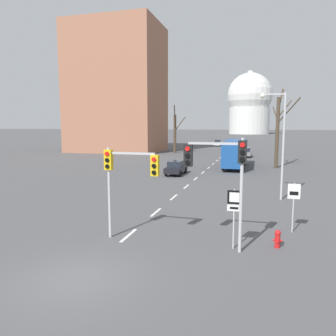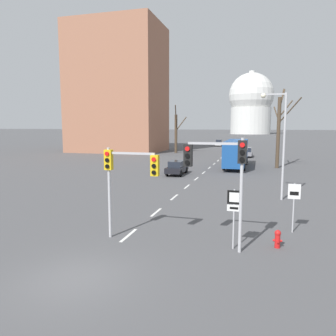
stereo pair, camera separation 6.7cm
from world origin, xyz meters
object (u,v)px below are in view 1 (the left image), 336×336
at_px(route_sign_post, 234,208).
at_px(fire_hydrant, 278,238).
at_px(speed_limit_sign, 294,199).
at_px(street_lamp_right, 279,135).
at_px(sedan_near_left, 176,167).
at_px(traffic_signal_centre_tall, 125,170).
at_px(city_bus, 235,152).
at_px(sedan_mid_centre, 218,143).
at_px(sedan_near_right, 245,152).
at_px(traffic_signal_near_right, 222,165).

height_order(route_sign_post, fire_hydrant, route_sign_post).
bearing_deg(route_sign_post, speed_limit_sign, 48.53).
distance_m(street_lamp_right, sedan_near_left, 14.72).
distance_m(traffic_signal_centre_tall, speed_limit_sign, 8.55).
height_order(traffic_signal_centre_tall, route_sign_post, traffic_signal_centre_tall).
bearing_deg(street_lamp_right, city_bus, 103.28).
bearing_deg(street_lamp_right, sedan_mid_centre, 100.78).
bearing_deg(street_lamp_right, sedan_near_right, 96.09).
height_order(route_sign_post, city_bus, city_bus).
relative_size(traffic_signal_centre_tall, fire_hydrant, 5.36).
bearing_deg(fire_hydrant, traffic_signal_near_right, -158.07).
relative_size(speed_limit_sign, sedan_mid_centre, 0.59).
relative_size(street_lamp_right, sedan_mid_centre, 1.77).
xyz_separation_m(route_sign_post, sedan_near_right, (-1.16, 43.49, -1.02)).
bearing_deg(traffic_signal_near_right, speed_limit_sign, 46.30).
relative_size(fire_hydrant, city_bus, 0.08).
bearing_deg(route_sign_post, city_bus, 93.80).
xyz_separation_m(traffic_signal_near_right, traffic_signal_centre_tall, (-4.55, 0.26, -0.41)).
relative_size(sedan_near_left, city_bus, 0.42).
bearing_deg(street_lamp_right, traffic_signal_near_right, -104.48).
height_order(fire_hydrant, sedan_near_left, sedan_near_left).
distance_m(fire_hydrant, sedan_near_right, 42.93).
height_order(speed_limit_sign, street_lamp_right, street_lamp_right).
distance_m(route_sign_post, sedan_near_right, 43.51).
relative_size(route_sign_post, city_bus, 0.25).
distance_m(street_lamp_right, sedan_mid_centre, 62.22).
distance_m(fire_hydrant, city_bus, 28.32).
xyz_separation_m(street_lamp_right, sedan_near_right, (-3.50, 32.77, -3.93)).
bearing_deg(fire_hydrant, route_sign_post, -160.63).
relative_size(traffic_signal_centre_tall, route_sign_post, 1.63).
distance_m(traffic_signal_near_right, sedan_near_right, 43.89).
relative_size(sedan_near_right, sedan_mid_centre, 1.00).
xyz_separation_m(traffic_signal_centre_tall, street_lamp_right, (7.40, 10.76, 1.42)).
height_order(traffic_signal_near_right, sedan_mid_centre, traffic_signal_near_right).
distance_m(speed_limit_sign, city_bus, 26.01).
distance_m(traffic_signal_near_right, traffic_signal_centre_tall, 4.57).
distance_m(street_lamp_right, sedan_near_right, 33.19).
xyz_separation_m(traffic_signal_near_right, city_bus, (-1.40, 28.99, -1.69)).
distance_m(speed_limit_sign, fire_hydrant, 2.88).
height_order(speed_limit_sign, fire_hydrant, speed_limit_sign).
xyz_separation_m(traffic_signal_centre_tall, sedan_near_left, (-2.71, 20.71, -2.54)).
bearing_deg(route_sign_post, traffic_signal_near_right, -149.39).
bearing_deg(fire_hydrant, sedan_near_right, 94.08).
height_order(street_lamp_right, sedan_near_left, street_lamp_right).
bearing_deg(traffic_signal_near_right, sedan_near_right, 90.85).
relative_size(traffic_signal_centre_tall, sedan_near_right, 1.01).
xyz_separation_m(traffic_signal_near_right, fire_hydrant, (2.40, 0.97, -3.30)).
relative_size(sedan_near_left, sedan_mid_centre, 1.03).
distance_m(traffic_signal_centre_tall, fire_hydrant, 7.56).
bearing_deg(sedan_near_left, route_sign_post, -69.40).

